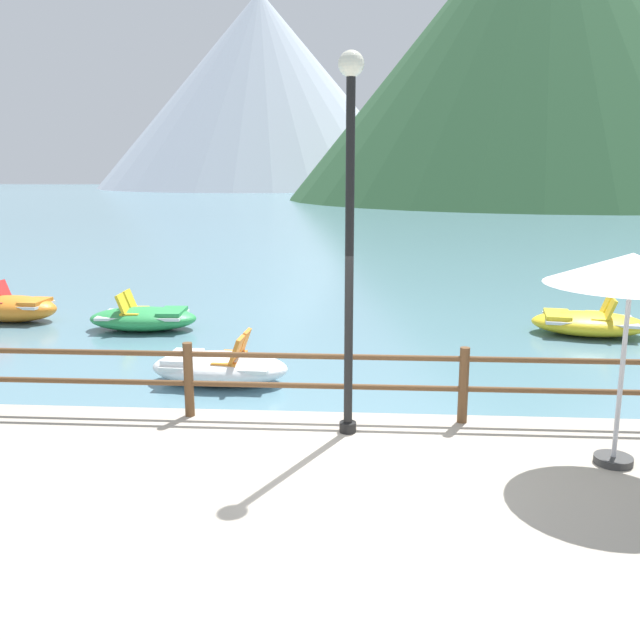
{
  "coord_description": "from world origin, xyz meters",
  "views": [
    {
      "loc": [
        0.5,
        -6.59,
        3.47
      ],
      "look_at": [
        -0.29,
        5.0,
        0.9
      ],
      "focal_mm": 38.82,
      "sensor_mm": 36.0,
      "label": 1
    }
  ],
  "objects_px": {
    "pedal_boat_1": "(13,308)",
    "pedal_boat_3": "(144,318)",
    "beach_umbrella": "(632,272)",
    "lamp_post": "(350,214)",
    "pedal_boat_2": "(588,323)",
    "pedal_boat_0": "(219,367)"
  },
  "relations": [
    {
      "from": "lamp_post",
      "to": "pedal_boat_1",
      "type": "relative_size",
      "value": 1.95
    },
    {
      "from": "beach_umbrella",
      "to": "pedal_boat_0",
      "type": "xyz_separation_m",
      "value": [
        -5.03,
        3.76,
        -2.18
      ]
    },
    {
      "from": "lamp_post",
      "to": "pedal_boat_3",
      "type": "height_order",
      "value": "lamp_post"
    },
    {
      "from": "lamp_post",
      "to": "pedal_boat_2",
      "type": "height_order",
      "value": "lamp_post"
    },
    {
      "from": "pedal_boat_2",
      "to": "pedal_boat_1",
      "type": "bearing_deg",
      "value": 177.96
    },
    {
      "from": "pedal_boat_3",
      "to": "pedal_boat_1",
      "type": "bearing_deg",
      "value": 169.07
    },
    {
      "from": "pedal_boat_3",
      "to": "beach_umbrella",
      "type": "bearing_deg",
      "value": -44.78
    },
    {
      "from": "pedal_boat_0",
      "to": "pedal_boat_2",
      "type": "relative_size",
      "value": 0.91
    },
    {
      "from": "pedal_boat_1",
      "to": "pedal_boat_0",
      "type": "bearing_deg",
      "value": -36.82
    },
    {
      "from": "lamp_post",
      "to": "pedal_boat_0",
      "type": "bearing_deg",
      "value": 125.76
    },
    {
      "from": "beach_umbrella",
      "to": "pedal_boat_1",
      "type": "bearing_deg",
      "value": 143.2
    },
    {
      "from": "pedal_boat_2",
      "to": "lamp_post",
      "type": "bearing_deg",
      "value": -125.44
    },
    {
      "from": "pedal_boat_0",
      "to": "lamp_post",
      "type": "bearing_deg",
      "value": -54.24
    },
    {
      "from": "pedal_boat_0",
      "to": "pedal_boat_2",
      "type": "distance_m",
      "value": 8.06
    },
    {
      "from": "beach_umbrella",
      "to": "pedal_boat_2",
      "type": "xyz_separation_m",
      "value": [
        2.06,
        7.59,
        -2.19
      ]
    },
    {
      "from": "beach_umbrella",
      "to": "pedal_boat_2",
      "type": "distance_m",
      "value": 8.16
    },
    {
      "from": "lamp_post",
      "to": "pedal_boat_1",
      "type": "distance_m",
      "value": 11.12
    },
    {
      "from": "pedal_boat_3",
      "to": "pedal_boat_0",
      "type": "bearing_deg",
      "value": -56.26
    },
    {
      "from": "lamp_post",
      "to": "pedal_boat_2",
      "type": "bearing_deg",
      "value": 54.56
    },
    {
      "from": "beach_umbrella",
      "to": "pedal_boat_1",
      "type": "xyz_separation_m",
      "value": [
        -10.76,
        8.05,
        -2.13
      ]
    },
    {
      "from": "pedal_boat_1",
      "to": "pedal_boat_3",
      "type": "height_order",
      "value": "pedal_boat_1"
    },
    {
      "from": "beach_umbrella",
      "to": "pedal_boat_3",
      "type": "relative_size",
      "value": 0.95
    }
  ]
}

